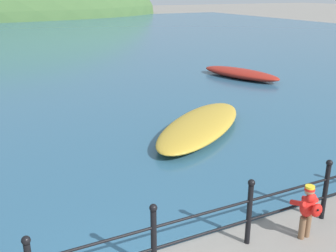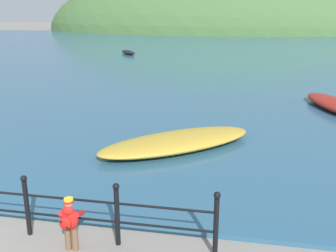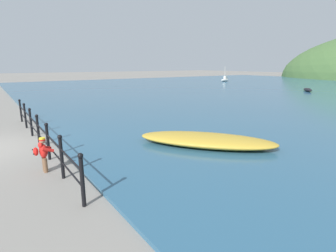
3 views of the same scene
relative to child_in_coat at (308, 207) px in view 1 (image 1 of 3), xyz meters
The scene contains 4 objects.
iron_railing 2.76m from the child_in_coat, behind, with size 10.60×0.12×1.21m.
child_in_coat is the anchor object (origin of this frame).
boat_mid_harbor 5.37m from the child_in_coat, 79.12° to the left, with size 4.92×4.44×0.41m.
boat_far_left 12.76m from the child_in_coat, 58.87° to the left, with size 2.50×4.36×0.44m.
Camera 1 is at (-1.42, -3.02, 4.11)m, focal length 42.00 mm.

